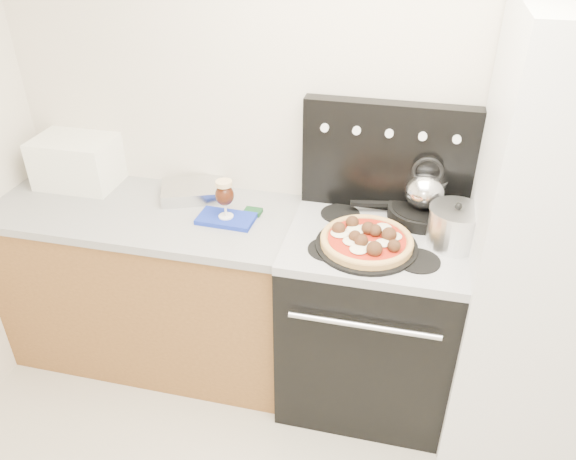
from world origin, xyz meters
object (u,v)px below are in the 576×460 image
(base_cabinet, at_px, (155,287))
(fridge, at_px, (553,255))
(tea_kettle, at_px, (425,187))
(pizza, at_px, (367,239))
(stove_body, at_px, (368,321))
(stock_pot, at_px, (455,228))
(pizza_pan, at_px, (366,246))
(oven_mitt, at_px, (226,219))
(beer_glass, at_px, (225,199))
(skillet, at_px, (422,212))
(toaster_oven, at_px, (78,161))

(base_cabinet, bearing_deg, fridge, -1.59)
(tea_kettle, bearing_deg, pizza, -106.31)
(base_cabinet, bearing_deg, pizza, -6.26)
(pizza, relative_size, tea_kettle, 1.89)
(pizza, bearing_deg, tea_kettle, 54.15)
(stove_body, distance_m, stock_pot, 0.64)
(base_cabinet, distance_m, pizza_pan, 1.19)
(fridge, height_order, oven_mitt, fridge)
(stove_body, relative_size, pizza_pan, 2.07)
(stove_body, xyz_separation_m, fridge, (0.70, -0.03, 0.51))
(fridge, bearing_deg, beer_glass, 178.73)
(pizza, bearing_deg, fridge, 5.26)
(fridge, relative_size, pizza_pan, 4.47)
(oven_mitt, relative_size, pizza, 0.67)
(pizza, height_order, stock_pot, stock_pot)
(base_cabinet, distance_m, pizza, 1.20)
(base_cabinet, bearing_deg, pizza_pan, -6.26)
(base_cabinet, height_order, skillet, skillet)
(stock_pot, bearing_deg, pizza, -162.90)
(oven_mitt, height_order, tea_kettle, tea_kettle)
(stove_body, bearing_deg, oven_mitt, 179.52)
(fridge, xyz_separation_m, pizza_pan, (-0.73, -0.07, -0.02))
(fridge, distance_m, toaster_oven, 2.24)
(beer_glass, bearing_deg, pizza, -8.63)
(fridge, relative_size, toaster_oven, 4.88)
(skillet, xyz_separation_m, stock_pot, (0.13, -0.19, 0.05))
(tea_kettle, xyz_separation_m, stock_pot, (0.13, -0.19, -0.08))
(oven_mitt, xyz_separation_m, skillet, (0.86, 0.20, 0.04))
(oven_mitt, bearing_deg, pizza, -8.63)
(base_cabinet, relative_size, fridge, 0.76)
(toaster_oven, relative_size, oven_mitt, 1.52)
(pizza_pan, relative_size, tea_kettle, 2.10)
(stock_pot, bearing_deg, stove_body, -177.39)
(base_cabinet, relative_size, skillet, 4.74)
(oven_mitt, distance_m, beer_glass, 0.10)
(toaster_oven, bearing_deg, stock_pot, -6.29)
(toaster_oven, xyz_separation_m, stock_pot, (1.84, -0.19, -0.02))
(base_cabinet, height_order, pizza_pan, pizza_pan)
(skillet, bearing_deg, pizza, -125.85)
(base_cabinet, height_order, stove_body, stove_body)
(beer_glass, xyz_separation_m, pizza, (0.65, -0.10, -0.05))
(beer_glass, distance_m, skillet, 0.89)
(pizza, height_order, tea_kettle, tea_kettle)
(base_cabinet, relative_size, toaster_oven, 3.73)
(skillet, bearing_deg, toaster_oven, -179.90)
(base_cabinet, distance_m, tea_kettle, 1.45)
(toaster_oven, height_order, oven_mitt, toaster_oven)
(base_cabinet, xyz_separation_m, fridge, (1.80, -0.05, 0.52))
(pizza_pan, distance_m, pizza, 0.03)
(oven_mitt, bearing_deg, base_cabinet, 177.39)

